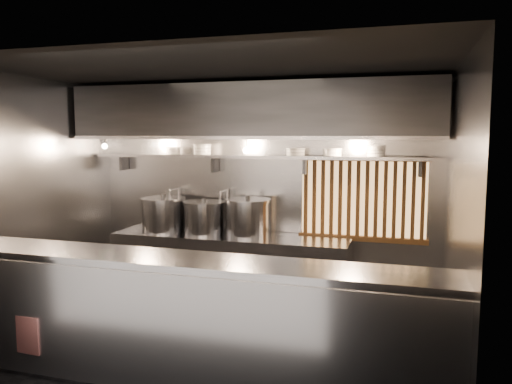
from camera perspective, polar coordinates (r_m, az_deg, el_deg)
The scene contains 23 objects.
floor at distance 5.45m, azimuth -4.03°, elevation -16.72°, with size 4.50×4.50×0.00m, color black.
ceiling at distance 5.05m, azimuth -4.29°, elevation 13.90°, with size 4.50×4.50×0.00m, color black.
wall_back at distance 6.48m, azimuth 0.59°, elevation -0.13°, with size 4.50×4.50×0.00m, color gray.
wall_left at distance 6.23m, azimuth -23.88°, elevation -0.95°, with size 3.00×3.00×0.00m, color gray.
wall_right at distance 4.76m, azimuth 22.09°, elevation -3.03°, with size 3.00×3.00×0.00m, color gray.
serving_counter at distance 4.42m, azimuth -8.65°, elevation -14.55°, with size 4.50×0.56×1.13m.
cooking_bench at distance 6.40m, azimuth -2.97°, elevation -8.88°, with size 3.00×0.70×0.90m, color gray.
bowl_shelf at distance 6.27m, azimuth 0.13°, elevation 4.05°, with size 4.40×0.34×0.04m, color gray.
exhaust_hood at distance 6.05m, azimuth -0.47°, elevation 9.12°, with size 4.40×0.81×0.65m.
wood_screen at distance 6.20m, azimuth 12.08°, elevation -0.76°, with size 1.56×0.09×1.04m.
faucet_left at distance 6.78m, azimuth -9.11°, elevation -0.71°, with size 0.04×0.30×0.50m.
faucet_right at distance 6.50m, azimuth -3.55°, elevation -0.94°, with size 0.04×0.30×0.50m.
heat_lamp at distance 6.65m, azimuth -17.03°, elevation 5.53°, with size 0.25×0.35×0.20m.
pendant_bulb at distance 6.18m, azimuth -1.08°, elevation 4.78°, with size 0.09×0.09×0.19m.
stock_pot_left at distance 6.38m, azimuth -5.95°, elevation -2.91°, with size 0.60×0.60×0.45m.
stock_pot_mid at distance 6.63m, azimuth -10.51°, elevation -2.52°, with size 0.62×0.62×0.48m.
stock_pot_right at distance 6.22m, azimuth -0.94°, elevation -2.90°, with size 0.66×0.66×0.50m.
red_placard at distance 4.99m, azimuth -24.65°, elevation -14.67°, with size 0.24×0.02×0.34m, color red.
bowl_stack_0 at distance 6.69m, azimuth -9.44°, elevation 4.70°, with size 0.20×0.20×0.09m.
bowl_stack_1 at distance 6.51m, azimuth -6.16°, elevation 4.87°, with size 0.24×0.24×0.13m.
bowl_stack_2 at distance 6.14m, azimuth 4.56°, elevation 4.61°, with size 0.24×0.24×0.09m.
bowl_stack_3 at distance 6.06m, azimuth 8.73°, elevation 4.53°, with size 0.23×0.23×0.09m.
bowl_stack_4 at distance 6.01m, azimuth 13.50°, elevation 4.59°, with size 0.22×0.22×0.13m.
Camera 1 is at (1.79, -4.68, 2.15)m, focal length 35.00 mm.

